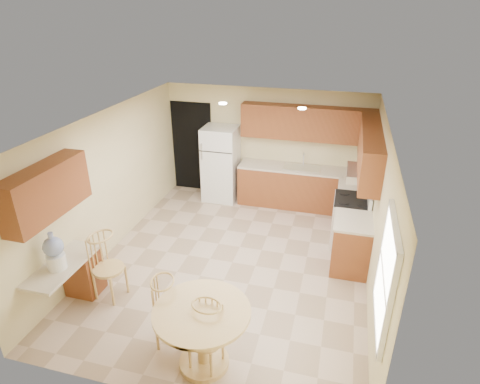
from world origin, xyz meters
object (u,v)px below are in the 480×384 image
(refrigerator, at_px, (221,164))
(stove, at_px, (350,221))
(chair_table_b, at_px, (203,337))
(dining_table, at_px, (203,330))
(chair_table_a, at_px, (166,310))
(water_crock, at_px, (55,252))
(chair_desk, at_px, (103,265))

(refrigerator, height_order, stove, refrigerator)
(refrigerator, bearing_deg, chair_table_b, -75.02)
(stove, height_order, dining_table, stove)
(chair_table_a, xyz_separation_m, chair_table_b, (0.60, -0.28, -0.03))
(chair_table_a, bearing_deg, chair_table_b, 49.38)
(dining_table, xyz_separation_m, chair_table_b, (0.05, -0.12, 0.01))
(stove, xyz_separation_m, water_crock, (-3.92, -2.97, 0.56))
(water_crock, bearing_deg, refrigerator, 75.94)
(chair_desk, bearing_deg, dining_table, 76.94)
(stove, relative_size, chair_desk, 1.04)
(chair_table_a, height_order, water_crock, water_crock)
(chair_desk, xyz_separation_m, water_crock, (-0.45, -0.38, 0.38))
(dining_table, bearing_deg, chair_table_a, 164.09)
(water_crock, bearing_deg, chair_desk, 40.16)
(chair_table_b, bearing_deg, chair_desk, -14.70)
(chair_table_a, bearing_deg, water_crock, -112.98)
(chair_table_b, distance_m, chair_desk, 2.05)
(stove, xyz_separation_m, chair_desk, (-3.47, -2.59, 0.17))
(dining_table, distance_m, chair_table_a, 0.57)
(water_crock, bearing_deg, chair_table_a, -7.29)
(refrigerator, distance_m, chair_table_a, 4.47)
(chair_table_a, bearing_deg, refrigerator, 172.75)
(dining_table, relative_size, water_crock, 2.05)
(chair_table_a, bearing_deg, stove, 129.47)
(chair_table_b, relative_size, chair_desk, 0.89)
(refrigerator, bearing_deg, chair_desk, -98.94)
(stove, xyz_separation_m, dining_table, (-1.67, -3.35, 0.09))
(chair_table_b, bearing_deg, water_crock, -1.57)
(stove, height_order, water_crock, water_crock)
(dining_table, xyz_separation_m, chair_table_a, (-0.55, 0.16, 0.03))
(chair_table_a, distance_m, water_crock, 1.77)
(refrigerator, xyz_separation_m, water_crock, (-1.05, -4.19, 0.19))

